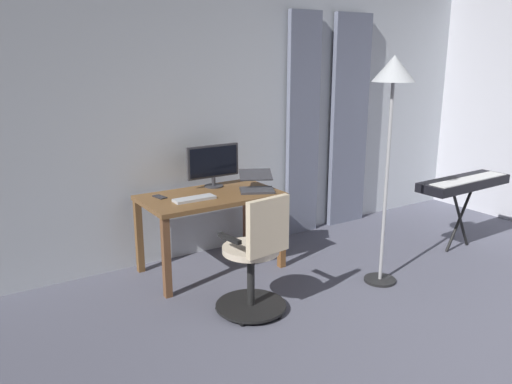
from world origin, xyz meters
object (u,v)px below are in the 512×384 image
at_px(desk, 211,205).
at_px(piano_keyboard, 464,184).
at_px(office_chair, 256,259).
at_px(laptop, 256,184).
at_px(cell_phone_face_up, 160,197).
at_px(floor_lamp, 393,90).
at_px(computer_keyboard, 194,199).
at_px(computer_monitor, 213,163).

height_order(desk, piano_keyboard, piano_keyboard).
bearing_deg(office_chair, laptop, 50.02).
relative_size(cell_phone_face_up, floor_lamp, 0.07).
height_order(computer_keyboard, cell_phone_face_up, computer_keyboard).
distance_m(laptop, piano_keyboard, 2.13).
height_order(desk, laptop, laptop).
xyz_separation_m(desk, computer_monitor, (-0.16, -0.23, 0.33)).
bearing_deg(office_chair, computer_monitor, 69.89).
bearing_deg(computer_monitor, computer_keyboard, 41.92).
distance_m(office_chair, computer_keyboard, 0.90).
bearing_deg(computer_monitor, desk, 55.56).
bearing_deg(computer_keyboard, piano_keyboard, 162.40).
xyz_separation_m(computer_keyboard, laptop, (-0.64, 0.01, 0.04)).
bearing_deg(piano_keyboard, laptop, -23.86).
bearing_deg(laptop, floor_lamp, 153.01).
height_order(office_chair, floor_lamp, floor_lamp).
relative_size(computer_monitor, piano_keyboard, 0.48).
distance_m(desk, laptop, 0.47).
bearing_deg(office_chair, desk, 76.07).
bearing_deg(desk, office_chair, 82.82).
bearing_deg(floor_lamp, cell_phone_face_up, -37.84).
xyz_separation_m(computer_keyboard, piano_keyboard, (-2.61, 0.83, -0.05)).
xyz_separation_m(cell_phone_face_up, piano_keyboard, (-2.83, 1.07, -0.04)).
bearing_deg(computer_keyboard, desk, -155.19).
relative_size(computer_monitor, floor_lamp, 0.28).
bearing_deg(floor_lamp, office_chair, -5.15).
distance_m(office_chair, cell_phone_face_up, 1.17).
bearing_deg(cell_phone_face_up, laptop, 153.14).
bearing_deg(desk, cell_phone_face_up, -19.52).
bearing_deg(piano_keyboard, cell_phone_face_up, -22.06).
height_order(desk, office_chair, office_chair).
distance_m(laptop, cell_phone_face_up, 0.90).
relative_size(computer_monitor, laptop, 1.20).
bearing_deg(desk, computer_keyboard, 24.81).
bearing_deg(desk, laptop, 166.52).
distance_m(cell_phone_face_up, piano_keyboard, 3.02).
height_order(desk, floor_lamp, floor_lamp).
height_order(office_chair, laptop, office_chair).
distance_m(piano_keyboard, floor_lamp, 1.61).
relative_size(desk, computer_keyboard, 3.33).
distance_m(computer_monitor, cell_phone_face_up, 0.63).
distance_m(office_chair, laptop, 1.06).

